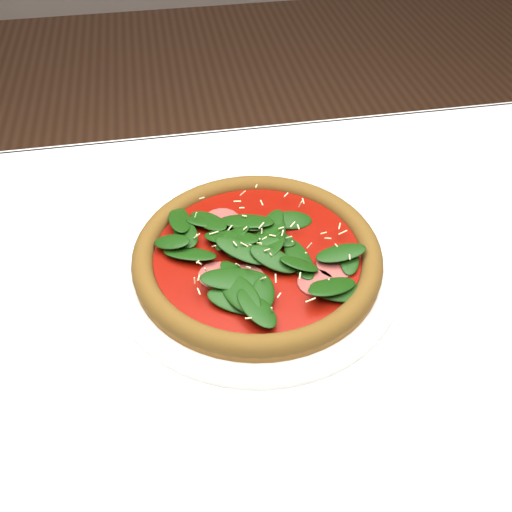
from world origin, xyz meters
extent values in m
cube|color=white|center=(0.00, 0.00, 0.73)|extent=(1.20, 0.80, 0.04)
cylinder|color=#4D361F|center=(0.54, 0.34, 0.35)|extent=(0.06, 0.06, 0.71)
cube|color=white|center=(0.00, 0.40, 0.64)|extent=(1.20, 0.01, 0.22)
cylinder|color=white|center=(0.03, 0.04, 0.76)|extent=(0.39, 0.39, 0.01)
torus|color=white|center=(0.03, 0.04, 0.76)|extent=(0.39, 0.39, 0.01)
cylinder|color=#905C22|center=(0.03, 0.04, 0.77)|extent=(0.35, 0.35, 0.01)
torus|color=#9C6B24|center=(0.03, 0.04, 0.78)|extent=(0.35, 0.35, 0.03)
cylinder|color=#8E1005|center=(0.03, 0.04, 0.78)|extent=(0.29, 0.29, 0.00)
cylinder|color=#A64E42|center=(0.03, 0.04, 0.78)|extent=(0.26, 0.26, 0.00)
ellipsoid|color=#123C0A|center=(0.03, 0.04, 0.79)|extent=(0.28, 0.28, 0.03)
cylinder|color=beige|center=(0.03, 0.04, 0.80)|extent=(0.26, 0.26, 0.00)
camera|label=1|loc=(-0.07, -0.50, 1.31)|focal=40.00mm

